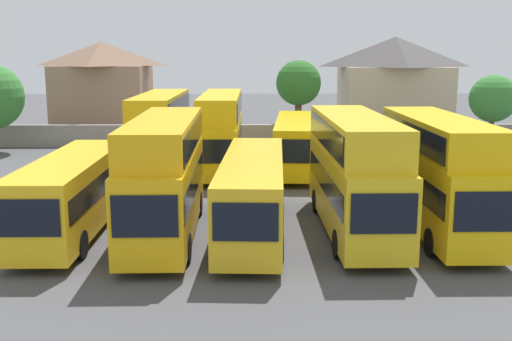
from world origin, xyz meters
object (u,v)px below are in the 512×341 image
object	(u,v)px
bus_8	(296,141)
house_terrace_centre	(394,85)
bus_6	(160,127)
bus_9	(353,138)
house_terrace_left	(103,88)
tree_left_of_lot	(493,99)
tree_behind_wall	(299,84)
bus_4	(354,168)
bus_1	(72,190)
bus_2	(165,171)
bus_7	(221,128)
bus_3	(253,190)
bus_5	(438,168)

from	to	relation	value
bus_8	house_terrace_centre	world-z (taller)	house_terrace_centre
bus_6	bus_9	xyz separation A→B (m)	(12.73, -0.04, -0.77)
bus_9	house_terrace_left	distance (m)	26.92
tree_left_of_lot	tree_behind_wall	xyz separation A→B (m)	(-14.88, 4.50, 0.95)
house_terrace_left	bus_4	bearing A→B (deg)	-60.59
bus_6	bus_8	bearing A→B (deg)	86.70
bus_1	bus_2	world-z (taller)	bus_2
bus_9	tree_behind_wall	distance (m)	12.77
bus_7	tree_left_of_lot	size ratio (longest dim) A/B	2.00
bus_4	tree_left_of_lot	xyz separation A→B (m)	(14.67, 22.15, 1.21)
bus_4	bus_8	bearing A→B (deg)	-174.88
bus_7	house_terrace_left	bearing A→B (deg)	-146.05
bus_4	tree_behind_wall	size ratio (longest dim) A/B	1.58
bus_1	house_terrace_centre	distance (m)	37.94
bus_7	tree_left_of_lot	world-z (taller)	tree_left_of_lot
bus_6	house_terrace_centre	distance (m)	25.67
bus_9	bus_7	bearing A→B (deg)	-81.96
house_terrace_centre	tree_behind_wall	world-z (taller)	house_terrace_centre
bus_7	tree_behind_wall	xyz separation A→B (m)	(6.06, 12.61, 2.18)
bus_7	house_terrace_centre	distance (m)	23.20
bus_3	bus_5	world-z (taller)	bus_5
bus_5	tree_behind_wall	xyz separation A→B (m)	(-3.82, 26.55, 2.21)
bus_3	bus_8	distance (m)	14.32
bus_5	bus_6	size ratio (longest dim) A/B	0.92
bus_1	bus_3	world-z (taller)	bus_1
bus_2	bus_5	world-z (taller)	bus_2
bus_3	tree_behind_wall	world-z (taller)	tree_behind_wall
bus_6	house_terrace_left	size ratio (longest dim) A/B	1.39
tree_left_of_lot	house_terrace_left	bearing A→B (deg)	163.38
bus_1	bus_2	distance (m)	4.12
bus_4	bus_5	xyz separation A→B (m)	(3.61, 0.11, -0.04)
bus_8	bus_5	bearing A→B (deg)	24.79
bus_2	house_terrace_centre	bearing A→B (deg)	151.22
bus_4	bus_7	world-z (taller)	bus_4
house_terrace_left	bus_7	bearing A→B (deg)	-56.75
bus_8	tree_left_of_lot	world-z (taller)	tree_left_of_lot
bus_9	house_terrace_left	world-z (taller)	house_terrace_left
bus_5	bus_4	bearing A→B (deg)	-88.53
bus_6	bus_8	xyz separation A→B (m)	(8.89, -0.65, -0.87)
bus_5	tree_left_of_lot	bearing A→B (deg)	153.14
bus_9	house_terrace_centre	bearing A→B (deg)	163.54
bus_4	house_terrace_centre	size ratio (longest dim) A/B	1.10
bus_5	tree_behind_wall	size ratio (longest dim) A/B	1.56
bus_6	tree_left_of_lot	bearing A→B (deg)	107.79
bus_6	tree_behind_wall	distance (m)	15.88
bus_4	bus_5	size ratio (longest dim) A/B	1.01
bus_6	bus_8	size ratio (longest dim) A/B	0.99
bus_3	bus_8	size ratio (longest dim) A/B	1.01
bus_5	tree_behind_wall	bearing A→B (deg)	-172.02
house_terrace_left	bus_1	bearing A→B (deg)	-79.40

